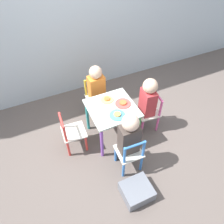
# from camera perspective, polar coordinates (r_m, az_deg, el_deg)

# --- Properties ---
(ground_plane) EXTENTS (6.00, 6.00, 0.00)m
(ground_plane) POSITION_cam_1_polar(r_m,az_deg,el_deg) (2.83, -0.00, -6.00)
(ground_plane) COLOR #5B514C
(house_wall) EXTENTS (6.00, 0.06, 2.60)m
(house_wall) POSITION_cam_1_polar(r_m,az_deg,el_deg) (2.96, -10.18, 26.88)
(house_wall) COLOR #B2C1CC
(house_wall) RESTS_ON ground_plane
(kids_table) EXTENTS (0.53, 0.53, 0.49)m
(kids_table) POSITION_cam_1_polar(r_m,az_deg,el_deg) (2.52, -0.00, -0.18)
(kids_table) COLOR silver
(kids_table) RESTS_ON ground_plane
(chair_blue) EXTENTS (0.27, 0.27, 0.52)m
(chair_blue) POSITION_cam_1_polar(r_m,az_deg,el_deg) (2.36, 4.66, -10.79)
(chair_blue) COLOR silver
(chair_blue) RESTS_ON ground_plane
(chair_yellow) EXTENTS (0.27, 0.27, 0.52)m
(chair_yellow) POSITION_cam_1_polar(r_m,az_deg,el_deg) (2.96, -4.21, 3.84)
(chair_yellow) COLOR silver
(chair_yellow) RESTS_ON ground_plane
(chair_pink) EXTENTS (0.29, 0.29, 0.52)m
(chair_pink) POSITION_cam_1_polar(r_m,az_deg,el_deg) (2.78, 9.67, -0.08)
(chair_pink) COLOR silver
(chair_pink) RESTS_ON ground_plane
(chair_red) EXTENTS (0.28, 0.28, 0.52)m
(chair_red) POSITION_cam_1_polar(r_m,az_deg,el_deg) (2.56, -10.42, -5.44)
(chair_red) COLOR silver
(chair_red) RESTS_ON ground_plane
(child_front) EXTENTS (0.21, 0.22, 0.79)m
(child_front) POSITION_cam_1_polar(r_m,az_deg,el_deg) (2.21, 4.33, -6.42)
(child_front) COLOR #38383D
(child_front) RESTS_ON ground_plane
(child_back) EXTENTS (0.20, 0.22, 0.77)m
(child_back) POSITION_cam_1_polar(r_m,az_deg,el_deg) (2.78, -3.94, 6.25)
(child_back) COLOR #4C608E
(child_back) RESTS_ON ground_plane
(child_right) EXTENTS (0.23, 0.21, 0.77)m
(child_right) POSITION_cam_1_polar(r_m,az_deg,el_deg) (2.61, 9.06, 2.91)
(child_right) COLOR #7A6B5B
(child_right) RESTS_ON ground_plane
(plate_front) EXTENTS (0.17, 0.17, 0.03)m
(plate_front) POSITION_cam_1_polar(r_m,az_deg,el_deg) (2.37, 1.41, -0.75)
(plate_front) COLOR #4C9EE0
(plate_front) RESTS_ON kids_table
(plate_back) EXTENTS (0.15, 0.15, 0.03)m
(plate_back) POSITION_cam_1_polar(r_m,az_deg,el_deg) (2.55, -1.31, 3.32)
(plate_back) COLOR #EADB66
(plate_back) RESTS_ON kids_table
(plate_right) EXTENTS (0.18, 0.18, 0.03)m
(plate_right) POSITION_cam_1_polar(r_m,az_deg,el_deg) (2.50, 2.89, 2.28)
(plate_right) COLOR #E54C47
(plate_right) RESTS_ON kids_table
(storage_bin) EXTENTS (0.30, 0.27, 0.14)m
(storage_bin) POSITION_cam_1_polar(r_m,az_deg,el_deg) (2.36, 6.46, -19.84)
(storage_bin) COLOR slate
(storage_bin) RESTS_ON ground_plane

